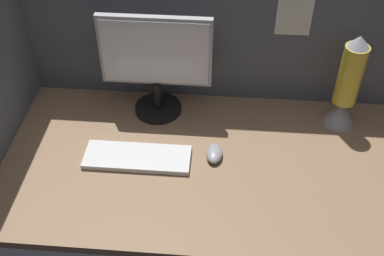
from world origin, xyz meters
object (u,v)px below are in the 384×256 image
at_px(keyboard, 137,157).
at_px(lava_lamp, 346,89).
at_px(mouse, 214,153).
at_px(monitor, 156,62).

height_order(keyboard, lava_lamp, lava_lamp).
height_order(mouse, lava_lamp, lava_lamp).
relative_size(keyboard, mouse, 3.85).
bearing_deg(mouse, keyboard, -169.97).
xyz_separation_m(mouse, lava_lamp, (0.46, 0.22, 0.14)).
relative_size(mouse, lava_lamp, 0.25).
height_order(monitor, mouse, monitor).
height_order(keyboard, mouse, mouse).
height_order(monitor, lava_lamp, monitor).
bearing_deg(mouse, monitor, 135.78).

